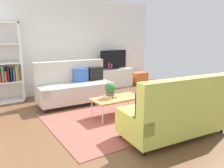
{
  "coord_description": "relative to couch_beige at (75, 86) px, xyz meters",
  "views": [
    {
      "loc": [
        -2.51,
        -3.81,
        1.73
      ],
      "look_at": [
        0.18,
        0.38,
        0.65
      ],
      "focal_mm": 35.16,
      "sensor_mm": 36.0,
      "label": 1
    }
  ],
  "objects": [
    {
      "name": "ground_plane",
      "position": [
        0.3,
        -1.45,
        -0.45
      ],
      "size": [
        7.68,
        7.68,
        0.0
      ],
      "primitive_type": "plane",
      "color": "brown"
    },
    {
      "name": "tv",
      "position": [
        1.86,
        0.99,
        0.51
      ],
      "size": [
        1.0,
        0.2,
        0.64
      ],
      "color": "black",
      "rests_on": "tv_console"
    },
    {
      "name": "table_book_0",
      "position": [
        0.24,
        -1.36,
        -0.01
      ],
      "size": [
        0.25,
        0.19,
        0.03
      ],
      "primitive_type": "cube",
      "rotation": [
        0.0,
        0.0,
        0.03
      ],
      "color": "gold",
      "rests_on": "coffee_table"
    },
    {
      "name": "area_rug",
      "position": [
        0.33,
        -1.62,
        -0.44
      ],
      "size": [
        2.9,
        2.2,
        0.01
      ],
      "primitive_type": "cube",
      "color": "#9E4C42",
      "rests_on": "ground_plane"
    },
    {
      "name": "potted_plant",
      "position": [
        0.25,
        -1.36,
        0.16
      ],
      "size": [
        0.24,
        0.24,
        0.35
      ],
      "color": "brown",
      "rests_on": "coffee_table"
    },
    {
      "name": "coffee_table",
      "position": [
        0.38,
        -1.42,
        -0.05
      ],
      "size": [
        1.1,
        0.56,
        0.42
      ],
      "color": "#B7844C",
      "rests_on": "ground_plane"
    },
    {
      "name": "storage_trunk",
      "position": [
        2.96,
        0.91,
        -0.23
      ],
      "size": [
        0.52,
        0.4,
        0.44
      ],
      "primitive_type": "cube",
      "color": "orange",
      "rests_on": "ground_plane"
    },
    {
      "name": "couch_beige",
      "position": [
        0.0,
        0.0,
        0.0
      ],
      "size": [
        1.93,
        0.92,
        1.1
      ],
      "rotation": [
        0.0,
        0.0,
        3.1
      ],
      "color": "#B2ADA3",
      "rests_on": "ground_plane"
    },
    {
      "name": "couch_green",
      "position": [
        0.66,
        -2.84,
        0.0
      ],
      "size": [
        1.97,
        1.01,
        1.1
      ],
      "rotation": [
        0.0,
        0.0,
        -0.09
      ],
      "color": "#C1CC51",
      "rests_on": "ground_plane"
    },
    {
      "name": "vase_1",
      "position": [
        1.47,
        1.06,
        0.29
      ],
      "size": [
        0.13,
        0.13,
        0.19
      ],
      "primitive_type": "cylinder",
      "color": "#33B29E",
      "rests_on": "tv_console"
    },
    {
      "name": "table_book_1",
      "position": [
        0.24,
        -1.36,
        0.01
      ],
      "size": [
        0.24,
        0.18,
        0.03
      ],
      "primitive_type": "cube",
      "rotation": [
        0.0,
        0.0,
        -0.02
      ],
      "color": "silver",
      "rests_on": "table_book_0"
    },
    {
      "name": "tv_console",
      "position": [
        1.86,
        1.01,
        -0.13
      ],
      "size": [
        1.4,
        0.44,
        0.64
      ],
      "primitive_type": "cube",
      "color": "silver",
      "rests_on": "ground_plane"
    },
    {
      "name": "bottle_1",
      "position": [
        1.77,
        0.97,
        0.29
      ],
      "size": [
        0.06,
        0.06,
        0.2
      ],
      "primitive_type": "cylinder",
      "color": "purple",
      "rests_on": "tv_console"
    },
    {
      "name": "wall_far",
      "position": [
        0.3,
        1.35,
        1.0
      ],
      "size": [
        6.4,
        0.12,
        2.9
      ],
      "primitive_type": "cube",
      "color": "white",
      "rests_on": "ground_plane"
    },
    {
      "name": "vase_0",
      "position": [
        1.28,
        1.06,
        0.29
      ],
      "size": [
        0.13,
        0.13,
        0.19
      ],
      "primitive_type": "cylinder",
      "color": "#33B29E",
      "rests_on": "tv_console"
    },
    {
      "name": "bottle_0",
      "position": [
        1.67,
        0.97,
        0.31
      ],
      "size": [
        0.05,
        0.05,
        0.24
      ],
      "primitive_type": "cylinder",
      "color": "red",
      "rests_on": "tv_console"
    }
  ]
}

